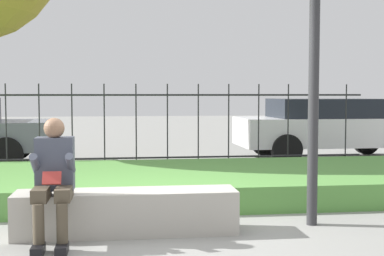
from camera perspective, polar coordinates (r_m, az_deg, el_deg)
name	(u,v)px	position (r m, az deg, el deg)	size (l,w,h in m)	color
ground_plane	(146,233)	(5.94, -4.94, -11.11)	(60.00, 60.00, 0.00)	gray
stone_bench	(127,215)	(5.89, -6.97, -9.15)	(2.38, 0.51, 0.47)	#ADA89E
person_seated_reader	(54,175)	(5.56, -14.54, -4.90)	(0.42, 0.73, 1.27)	black
grass_berm	(140,183)	(8.06, -5.62, -5.91)	(10.58, 3.00, 0.35)	#569342
iron_fence	(136,128)	(9.78, -5.97, -0.02)	(8.58, 0.03, 1.69)	#232326
car_parked_right	(328,127)	(12.70, 14.35, 0.15)	(4.25, 1.92, 1.40)	silver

